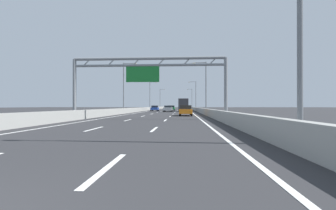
% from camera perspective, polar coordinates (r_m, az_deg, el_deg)
% --- Properties ---
extents(ground_plane, '(260.00, 260.00, 0.00)m').
position_cam_1_polar(ground_plane, '(101.98, 1.55, -0.94)').
color(ground_plane, '#2D2D30').
extents(lane_dash_left_1, '(0.16, 3.00, 0.01)m').
position_cam_1_polar(lane_dash_left_1, '(15.41, -16.67, -5.30)').
color(lane_dash_left_1, white).
rests_on(lane_dash_left_1, ground_plane).
extents(lane_dash_left_2, '(0.16, 3.00, 0.01)m').
position_cam_1_polar(lane_dash_left_2, '(24.04, -9.23, -3.46)').
color(lane_dash_left_2, white).
rests_on(lane_dash_left_2, ground_plane).
extents(lane_dash_left_3, '(0.16, 3.00, 0.01)m').
position_cam_1_polar(lane_dash_left_3, '(32.87, -5.76, -2.57)').
color(lane_dash_left_3, white).
rests_on(lane_dash_left_3, ground_plane).
extents(lane_dash_left_4, '(0.16, 3.00, 0.01)m').
position_cam_1_polar(lane_dash_left_4, '(41.77, -3.77, -2.06)').
color(lane_dash_left_4, white).
rests_on(lane_dash_left_4, ground_plane).
extents(lane_dash_left_5, '(0.16, 3.00, 0.01)m').
position_cam_1_polar(lane_dash_left_5, '(50.70, -2.48, -1.72)').
color(lane_dash_left_5, white).
rests_on(lane_dash_left_5, ground_plane).
extents(lane_dash_left_6, '(0.16, 3.00, 0.01)m').
position_cam_1_polar(lane_dash_left_6, '(59.66, -1.58, -1.49)').
color(lane_dash_left_6, white).
rests_on(lane_dash_left_6, ground_plane).
extents(lane_dash_left_7, '(0.16, 3.00, 0.01)m').
position_cam_1_polar(lane_dash_left_7, '(68.63, -0.91, -1.31)').
color(lane_dash_left_7, white).
rests_on(lane_dash_left_7, ground_plane).
extents(lane_dash_left_8, '(0.16, 3.00, 0.01)m').
position_cam_1_polar(lane_dash_left_8, '(77.60, -0.39, -1.18)').
color(lane_dash_left_8, white).
rests_on(lane_dash_left_8, ground_plane).
extents(lane_dash_left_9, '(0.16, 3.00, 0.01)m').
position_cam_1_polar(lane_dash_left_9, '(86.58, 0.01, -1.07)').
color(lane_dash_left_9, white).
rests_on(lane_dash_left_9, ground_plane).
extents(lane_dash_left_10, '(0.16, 3.00, 0.01)m').
position_cam_1_polar(lane_dash_left_10, '(95.56, 0.34, -0.99)').
color(lane_dash_left_10, white).
rests_on(lane_dash_left_10, ground_plane).
extents(lane_dash_left_11, '(0.16, 3.00, 0.01)m').
position_cam_1_polar(lane_dash_left_11, '(104.55, 0.62, -0.92)').
color(lane_dash_left_11, white).
rests_on(lane_dash_left_11, ground_plane).
extents(lane_dash_left_12, '(0.16, 3.00, 0.01)m').
position_cam_1_polar(lane_dash_left_12, '(113.54, 0.85, -0.86)').
color(lane_dash_left_12, white).
rests_on(lane_dash_left_12, ground_plane).
extents(lane_dash_left_13, '(0.16, 3.00, 0.01)m').
position_cam_1_polar(lane_dash_left_13, '(122.53, 1.04, -0.81)').
color(lane_dash_left_13, white).
rests_on(lane_dash_left_13, ground_plane).
extents(lane_dash_left_14, '(0.16, 3.00, 0.01)m').
position_cam_1_polar(lane_dash_left_14, '(131.52, 1.21, -0.76)').
color(lane_dash_left_14, white).
rests_on(lane_dash_left_14, ground_plane).
extents(lane_dash_left_15, '(0.16, 3.00, 0.01)m').
position_cam_1_polar(lane_dash_left_15, '(140.51, 1.36, -0.72)').
color(lane_dash_left_15, white).
rests_on(lane_dash_left_15, ground_plane).
extents(lane_dash_left_16, '(0.16, 3.00, 0.01)m').
position_cam_1_polar(lane_dash_left_16, '(149.51, 1.49, -0.69)').
color(lane_dash_left_16, white).
rests_on(lane_dash_left_16, ground_plane).
extents(lane_dash_left_17, '(0.16, 3.00, 0.01)m').
position_cam_1_polar(lane_dash_left_17, '(158.50, 1.60, -0.66)').
color(lane_dash_left_17, white).
rests_on(lane_dash_left_17, ground_plane).
extents(lane_dash_right_0, '(0.16, 3.00, 0.01)m').
position_cam_1_polar(lane_dash_right_0, '(5.83, -13.91, -13.88)').
color(lane_dash_right_0, white).
rests_on(lane_dash_right_0, ground_plane).
extents(lane_dash_right_1, '(0.16, 3.00, 0.01)m').
position_cam_1_polar(lane_dash_right_1, '(14.57, -3.20, -5.61)').
color(lane_dash_right_1, white).
rests_on(lane_dash_right_1, ground_plane).
extents(lane_dash_right_2, '(0.16, 3.00, 0.01)m').
position_cam_1_polar(lane_dash_right_2, '(23.51, -0.63, -3.53)').
color(lane_dash_right_2, white).
rests_on(lane_dash_right_2, ground_plane).
extents(lane_dash_right_3, '(0.16, 3.00, 0.01)m').
position_cam_1_polar(lane_dash_right_3, '(32.48, 0.52, -2.60)').
color(lane_dash_right_3, white).
rests_on(lane_dash_right_3, ground_plane).
extents(lane_dash_right_4, '(0.16, 3.00, 0.01)m').
position_cam_1_polar(lane_dash_right_4, '(41.46, 1.17, -2.07)').
color(lane_dash_right_4, white).
rests_on(lane_dash_right_4, ground_plane).
extents(lane_dash_right_5, '(0.16, 3.00, 0.01)m').
position_cam_1_polar(lane_dash_right_5, '(50.45, 1.59, -1.73)').
color(lane_dash_right_5, white).
rests_on(lane_dash_right_5, ground_plane).
extents(lane_dash_right_6, '(0.16, 3.00, 0.01)m').
position_cam_1_polar(lane_dash_right_6, '(59.45, 1.88, -1.49)').
color(lane_dash_right_6, white).
rests_on(lane_dash_right_6, ground_plane).
extents(lane_dash_right_7, '(0.16, 3.00, 0.01)m').
position_cam_1_polar(lane_dash_right_7, '(68.44, 2.10, -1.32)').
color(lane_dash_right_7, white).
rests_on(lane_dash_right_7, ground_plane).
extents(lane_dash_right_8, '(0.16, 3.00, 0.01)m').
position_cam_1_polar(lane_dash_right_8, '(77.44, 2.26, -1.18)').
color(lane_dash_right_8, white).
rests_on(lane_dash_right_8, ground_plane).
extents(lane_dash_right_9, '(0.16, 3.00, 0.01)m').
position_cam_1_polar(lane_dash_right_9, '(86.43, 2.39, -1.08)').
color(lane_dash_right_9, white).
rests_on(lane_dash_right_9, ground_plane).
extents(lane_dash_right_10, '(0.16, 3.00, 0.01)m').
position_cam_1_polar(lane_dash_right_10, '(95.43, 2.50, -0.99)').
color(lane_dash_right_10, white).
rests_on(lane_dash_right_10, ground_plane).
extents(lane_dash_right_11, '(0.16, 3.00, 0.01)m').
position_cam_1_polar(lane_dash_right_11, '(104.43, 2.59, -0.92)').
color(lane_dash_right_11, white).
rests_on(lane_dash_right_11, ground_plane).
extents(lane_dash_right_12, '(0.16, 3.00, 0.01)m').
position_cam_1_polar(lane_dash_right_12, '(113.43, 2.66, -0.86)').
color(lane_dash_right_12, white).
rests_on(lane_dash_right_12, ground_plane).
extents(lane_dash_right_13, '(0.16, 3.00, 0.01)m').
position_cam_1_polar(lane_dash_right_13, '(122.43, 2.73, -0.81)').
color(lane_dash_right_13, white).
rests_on(lane_dash_right_13, ground_plane).
extents(lane_dash_right_14, '(0.16, 3.00, 0.01)m').
position_cam_1_polar(lane_dash_right_14, '(131.43, 2.78, -0.76)').
color(lane_dash_right_14, white).
rests_on(lane_dash_right_14, ground_plane).
extents(lane_dash_right_15, '(0.16, 3.00, 0.01)m').
position_cam_1_polar(lane_dash_right_15, '(140.42, 2.83, -0.72)').
color(lane_dash_right_15, white).
rests_on(lane_dash_right_15, ground_plane).
extents(lane_dash_right_16, '(0.16, 3.00, 0.01)m').
position_cam_1_polar(lane_dash_right_16, '(149.42, 2.87, -0.69)').
color(lane_dash_right_16, white).
rests_on(lane_dash_right_16, ground_plane).
extents(lane_dash_right_17, '(0.16, 3.00, 0.01)m').
position_cam_1_polar(lane_dash_right_17, '(158.42, 2.91, -0.66)').
color(lane_dash_right_17, white).
rests_on(lane_dash_right_17, ground_plane).
extents(edge_line_left, '(0.16, 176.00, 0.01)m').
position_cam_1_polar(edge_line_left, '(90.34, -2.04, -1.04)').
color(edge_line_left, white).
rests_on(edge_line_left, ground_plane).
extents(edge_line_right, '(0.16, 176.00, 0.01)m').
position_cam_1_polar(edge_line_right, '(89.93, 4.64, -1.04)').
color(edge_line_right, white).
rests_on(edge_line_right, ground_plane).
extents(barrier_left, '(0.45, 220.00, 0.95)m').
position_cam_1_polar(barrier_left, '(112.39, -1.79, -0.62)').
color(barrier_left, '#9E9E99').
rests_on(barrier_left, ground_plane).
extents(barrier_right, '(0.45, 220.00, 0.95)m').
position_cam_1_polar(barrier_right, '(111.96, 5.26, -0.63)').
color(barrier_right, '#9E9E99').
rests_on(barrier_right, ground_plane).
extents(sign_gantry, '(15.85, 0.36, 6.36)m').
position_cam_1_polar(sign_gantry, '(25.43, -4.64, 7.61)').
color(sign_gantry, gray).
rests_on(sign_gantry, ground_plane).
extents(streetlamp_left_mid, '(2.58, 0.28, 9.50)m').
position_cam_1_polar(streetlamp_left_mid, '(47.35, -9.91, 4.70)').
color(streetlamp_left_mid, slate).
rests_on(streetlamp_left_mid, ground_plane).
extents(streetlamp_right_mid, '(2.58, 0.28, 9.50)m').
position_cam_1_polar(streetlamp_right_mid, '(46.23, 8.46, 4.82)').
color(streetlamp_right_mid, slate).
rests_on(streetlamp_right_mid, ground_plane).
extents(streetlamp_left_far, '(2.58, 0.28, 9.50)m').
position_cam_1_polar(streetlamp_left_far, '(83.42, -4.04, 2.60)').
color(streetlamp_left_far, slate).
rests_on(streetlamp_left_far, ground_plane).
extents(streetlamp_right_far, '(2.58, 0.28, 9.50)m').
position_cam_1_polar(streetlamp_right_far, '(82.79, 6.27, 2.62)').
color(streetlamp_right_far, slate).
rests_on(streetlamp_right_far, ground_plane).
extents(streetlamp_left_distant, '(2.58, 0.28, 9.50)m').
position_cam_1_polar(streetlamp_left_distant, '(119.87, -1.73, 1.76)').
color(streetlamp_left_distant, slate).
rests_on(streetlamp_left_distant, ground_plane).
extents(streetlamp_right_distant, '(2.58, 0.28, 9.50)m').
position_cam_1_polar(streetlamp_right_distant, '(119.44, 5.42, 1.77)').
color(streetlamp_right_distant, slate).
rests_on(streetlamp_right_distant, ground_plane).
extents(green_car, '(1.87, 4.57, 1.45)m').
position_cam_1_polar(green_car, '(71.99, 0.82, -0.66)').
color(green_car, '#1E7A38').
rests_on(green_car, ground_plane).
extents(red_car, '(1.81, 4.25, 1.56)m').
position_cam_1_polar(red_car, '(109.57, 3.57, -0.47)').
color(red_car, red).
rests_on(red_car, ground_plane).
extents(silver_car, '(1.88, 4.64, 1.42)m').
position_cam_1_polar(silver_car, '(56.52, 0.02, -0.82)').
color(silver_car, '#A8ADB2').
rests_on(silver_car, ground_plane).
extents(orange_car, '(1.75, 4.62, 1.45)m').
position_cam_1_polar(orange_car, '(34.33, 4.07, -1.25)').
color(orange_car, orange).
rests_on(orange_car, ground_plane).
extents(blue_car, '(1.80, 4.26, 1.43)m').
position_cam_1_polar(blue_car, '(63.86, -3.06, -0.74)').
color(blue_car, '#2347AD').
rests_on(blue_car, ground_plane).
extents(box_truck, '(2.35, 7.69, 3.07)m').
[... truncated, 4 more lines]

